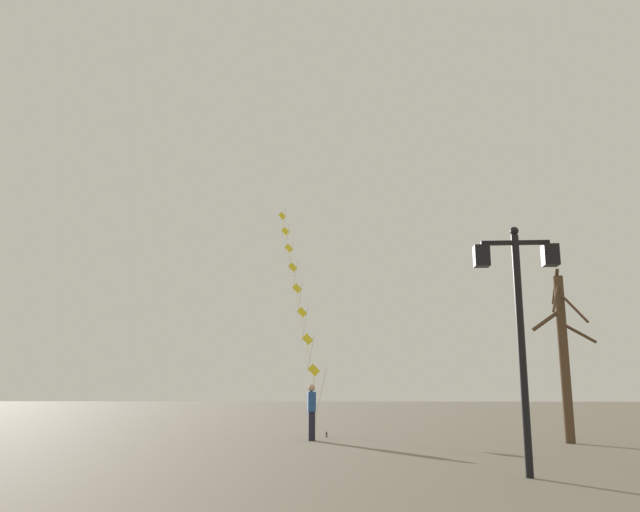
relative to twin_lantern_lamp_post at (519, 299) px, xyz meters
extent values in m
plane|color=#756B5B|center=(-1.92, 10.49, -3.16)|extent=(160.00, 160.00, 0.00)
cylinder|color=black|center=(0.00, 0.00, -0.97)|extent=(0.14, 0.14, 4.39)
sphere|color=black|center=(0.00, 0.00, 1.30)|extent=(0.16, 0.16, 0.16)
cube|color=black|center=(0.00, 0.00, 1.07)|extent=(1.27, 0.08, 0.08)
cube|color=black|center=(-0.64, 0.00, 0.82)|extent=(0.28, 0.28, 0.40)
cube|color=beige|center=(-0.64, 0.00, 0.82)|extent=(0.19, 0.19, 0.30)
cube|color=black|center=(0.64, 0.00, 0.82)|extent=(0.28, 0.28, 0.40)
cube|color=beige|center=(0.64, 0.00, 0.82)|extent=(0.19, 0.19, 0.30)
cylinder|color=brown|center=(-4.14, 10.07, -3.07)|extent=(0.06, 0.06, 0.18)
cylinder|color=silver|center=(-4.45, 11.30, -1.93)|extent=(0.63, 2.47, 2.12)
cylinder|color=silver|center=(-4.94, 13.27, -0.24)|extent=(0.39, 1.51, 1.29)
cylinder|color=silver|center=(-5.31, 14.75, 1.04)|extent=(0.39, 1.51, 1.29)
cylinder|color=silver|center=(-5.68, 16.24, 2.31)|extent=(0.39, 1.51, 1.29)
cylinder|color=silver|center=(-6.05, 17.73, 3.59)|extent=(0.39, 1.51, 1.29)
cylinder|color=silver|center=(-6.42, 19.22, 4.87)|extent=(0.39, 1.51, 1.29)
cylinder|color=silver|center=(-6.79, 20.71, 6.15)|extent=(0.39, 1.51, 1.29)
cylinder|color=silver|center=(-7.16, 22.19, 7.42)|extent=(0.39, 1.51, 1.29)
cube|color=yellow|center=(-4.75, 12.52, -0.88)|extent=(0.47, 0.09, 0.48)
cylinder|color=yellow|center=(-4.75, 12.52, -1.25)|extent=(0.02, 0.05, 0.36)
cube|color=yellow|center=(-5.12, 14.01, 0.40)|extent=(0.46, 0.14, 0.48)
cylinder|color=yellow|center=(-5.12, 14.01, 0.01)|extent=(0.03, 0.04, 0.38)
cube|color=yellow|center=(-5.49, 15.50, 1.67)|extent=(0.43, 0.22, 0.48)
cylinder|color=yellow|center=(-5.49, 15.50, 1.34)|extent=(0.02, 0.02, 0.28)
cube|color=yellow|center=(-5.86, 16.99, 2.95)|extent=(0.46, 0.14, 0.48)
cylinder|color=yellow|center=(-5.86, 16.99, 2.57)|extent=(0.03, 0.06, 0.37)
cube|color=yellow|center=(-6.24, 18.47, 4.23)|extent=(0.45, 0.16, 0.48)
cylinder|color=yellow|center=(-6.24, 18.47, 3.90)|extent=(0.02, 0.03, 0.26)
cube|color=yellow|center=(-6.61, 19.96, 5.51)|extent=(0.45, 0.17, 0.48)
cylinder|color=yellow|center=(-6.61, 19.96, 5.17)|extent=(0.03, 0.04, 0.29)
cube|color=yellow|center=(-6.98, 21.45, 6.79)|extent=(0.47, 0.09, 0.48)
cylinder|color=yellow|center=(-6.98, 21.45, 6.45)|extent=(0.02, 0.04, 0.28)
cube|color=yellow|center=(-7.35, 22.94, 8.06)|extent=(0.47, 0.06, 0.48)
cylinder|color=yellow|center=(-7.35, 22.94, 7.71)|extent=(0.02, 0.03, 0.31)
cube|color=#1E1E2D|center=(-4.52, 8.54, -2.71)|extent=(0.25, 0.33, 0.90)
cube|color=#264C8C|center=(-4.52, 8.54, -1.98)|extent=(0.30, 0.42, 0.60)
sphere|color=tan|center=(-4.52, 8.54, -1.56)|extent=(0.22, 0.22, 0.22)
cylinder|color=#264C8C|center=(-4.56, 8.75, -1.81)|extent=(0.15, 0.40, 0.50)
cylinder|color=#4C3826|center=(3.14, 7.97, -0.68)|extent=(0.29, 0.29, 4.97)
cylinder|color=#4C3826|center=(3.64, 8.00, 0.07)|extent=(1.06, 0.17, 0.65)
cylinder|color=#4C3826|center=(2.89, 7.49, 1.10)|extent=(0.58, 1.02, 1.05)
cylinder|color=#4C3826|center=(3.38, 7.51, 0.79)|extent=(0.57, 1.00, 1.06)
cylinder|color=#4C3826|center=(2.71, 7.96, 0.45)|extent=(0.93, 0.13, 0.69)
cylinder|color=#4C3826|center=(3.14, 8.31, 1.54)|extent=(0.12, 0.79, 1.04)
camera|label=1|loc=(-2.89, -12.09, -1.68)|focal=36.28mm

